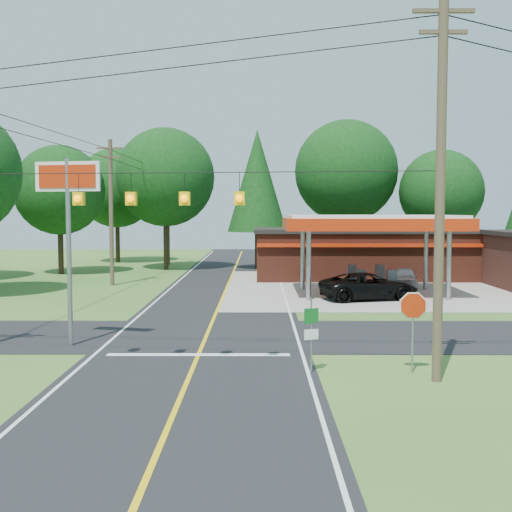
{
  "coord_description": "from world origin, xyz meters",
  "views": [
    {
      "loc": [
        2.15,
        -26.01,
        5.11
      ],
      "look_at": [
        2.0,
        7.0,
        2.8
      ],
      "focal_mm": 45.0,
      "sensor_mm": 36.0,
      "label": 1
    }
  ],
  "objects_px": {
    "suv_car": "(369,286)",
    "octagonal_stop_sign": "(413,312)",
    "gas_canopy": "(371,225)",
    "sedan_car": "(405,277)",
    "big_stop_sign": "(68,207)"
  },
  "relations": [
    {
      "from": "suv_car",
      "to": "octagonal_stop_sign",
      "type": "distance_m",
      "value": 16.86
    },
    {
      "from": "gas_canopy",
      "to": "big_stop_sign",
      "type": "relative_size",
      "value": 1.5
    },
    {
      "from": "gas_canopy",
      "to": "octagonal_stop_sign",
      "type": "distance_m",
      "value": 19.26
    },
    {
      "from": "suv_car",
      "to": "octagonal_stop_sign",
      "type": "height_order",
      "value": "octagonal_stop_sign"
    },
    {
      "from": "gas_canopy",
      "to": "suv_car",
      "type": "bearing_deg",
      "value": -102.48
    },
    {
      "from": "big_stop_sign",
      "to": "octagonal_stop_sign",
      "type": "distance_m",
      "value": 13.08
    },
    {
      "from": "gas_canopy",
      "to": "sedan_car",
      "type": "relative_size",
      "value": 2.75
    },
    {
      "from": "suv_car",
      "to": "sedan_car",
      "type": "xyz_separation_m",
      "value": [
        3.5,
        6.26,
        -0.12
      ]
    },
    {
      "from": "suv_car",
      "to": "sedan_car",
      "type": "relative_size",
      "value": 1.45
    },
    {
      "from": "octagonal_stop_sign",
      "to": "sedan_car",
      "type": "bearing_deg",
      "value": 77.74
    },
    {
      "from": "sedan_car",
      "to": "octagonal_stop_sign",
      "type": "distance_m",
      "value": 23.59
    },
    {
      "from": "sedan_car",
      "to": "octagonal_stop_sign",
      "type": "relative_size",
      "value": 1.48
    },
    {
      "from": "gas_canopy",
      "to": "suv_car",
      "type": "distance_m",
      "value": 4.19
    },
    {
      "from": "sedan_car",
      "to": "octagonal_stop_sign",
      "type": "bearing_deg",
      "value": -92.59
    },
    {
      "from": "gas_canopy",
      "to": "sedan_car",
      "type": "xyz_separation_m",
      "value": [
        3.0,
        4.0,
        -3.61
      ]
    }
  ]
}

